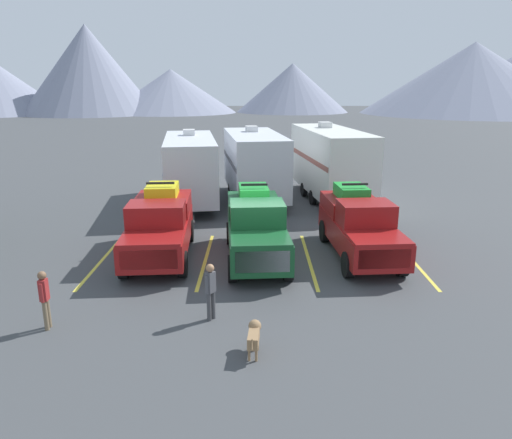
{
  "coord_description": "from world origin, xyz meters",
  "views": [
    {
      "loc": [
        -0.04,
        -15.33,
        6.04
      ],
      "look_at": [
        0.0,
        1.62,
        1.2
      ],
      "focal_mm": 33.56,
      "sensor_mm": 36.0,
      "label": 1
    }
  ],
  "objects_px": {
    "person_a": "(210,288)",
    "dog": "(253,334)",
    "camper_trailer_a": "(189,166)",
    "pickup_truck_a": "(159,225)",
    "pickup_truck_c": "(358,224)",
    "person_b": "(43,296)",
    "pickup_truck_b": "(255,226)",
    "camper_trailer_c": "(329,160)",
    "camper_trailer_b": "(253,163)"
  },
  "relations": [
    {
      "from": "camper_trailer_c",
      "to": "dog",
      "type": "bearing_deg",
      "value": -104.59
    },
    {
      "from": "camper_trailer_c",
      "to": "pickup_truck_a",
      "type": "bearing_deg",
      "value": -130.27
    },
    {
      "from": "pickup_truck_a",
      "to": "person_b",
      "type": "distance_m",
      "value": 5.71
    },
    {
      "from": "person_a",
      "to": "pickup_truck_b",
      "type": "bearing_deg",
      "value": 75.71
    },
    {
      "from": "pickup_truck_c",
      "to": "person_a",
      "type": "height_order",
      "value": "pickup_truck_c"
    },
    {
      "from": "pickup_truck_c",
      "to": "camper_trailer_b",
      "type": "relative_size",
      "value": 0.65
    },
    {
      "from": "pickup_truck_b",
      "to": "pickup_truck_c",
      "type": "xyz_separation_m",
      "value": [
        3.71,
        0.36,
        -0.03
      ]
    },
    {
      "from": "camper_trailer_c",
      "to": "camper_trailer_a",
      "type": "bearing_deg",
      "value": -173.19
    },
    {
      "from": "person_a",
      "to": "person_b",
      "type": "bearing_deg",
      "value": -173.27
    },
    {
      "from": "pickup_truck_b",
      "to": "person_a",
      "type": "xyz_separation_m",
      "value": [
        -1.18,
        -4.62,
        -0.29
      ]
    },
    {
      "from": "dog",
      "to": "pickup_truck_a",
      "type": "bearing_deg",
      "value": 117.56
    },
    {
      "from": "pickup_truck_c",
      "to": "camper_trailer_a",
      "type": "distance_m",
      "value": 10.5
    },
    {
      "from": "pickup_truck_c",
      "to": "person_b",
      "type": "xyz_separation_m",
      "value": [
        -9.01,
        -5.47,
        -0.25
      ]
    },
    {
      "from": "pickup_truck_c",
      "to": "camper_trailer_b",
      "type": "bearing_deg",
      "value": 114.01
    },
    {
      "from": "camper_trailer_c",
      "to": "person_b",
      "type": "height_order",
      "value": "camper_trailer_c"
    },
    {
      "from": "pickup_truck_a",
      "to": "dog",
      "type": "height_order",
      "value": "pickup_truck_a"
    },
    {
      "from": "pickup_truck_a",
      "to": "camper_trailer_b",
      "type": "bearing_deg",
      "value": 68.63
    },
    {
      "from": "person_a",
      "to": "person_b",
      "type": "height_order",
      "value": "person_a"
    },
    {
      "from": "pickup_truck_a",
      "to": "pickup_truck_c",
      "type": "bearing_deg",
      "value": 0.66
    },
    {
      "from": "camper_trailer_c",
      "to": "person_b",
      "type": "distance_m",
      "value": 16.86
    },
    {
      "from": "camper_trailer_b",
      "to": "person_b",
      "type": "relative_size",
      "value": 5.39
    },
    {
      "from": "pickup_truck_b",
      "to": "camper_trailer_a",
      "type": "height_order",
      "value": "camper_trailer_a"
    },
    {
      "from": "pickup_truck_c",
      "to": "person_b",
      "type": "bearing_deg",
      "value": -148.76
    },
    {
      "from": "dog",
      "to": "person_b",
      "type": "bearing_deg",
      "value": 167.9
    },
    {
      "from": "person_a",
      "to": "dog",
      "type": "height_order",
      "value": "person_a"
    },
    {
      "from": "pickup_truck_a",
      "to": "pickup_truck_b",
      "type": "xyz_separation_m",
      "value": [
        3.44,
        -0.27,
        0.02
      ]
    },
    {
      "from": "camper_trailer_a",
      "to": "person_b",
      "type": "xyz_separation_m",
      "value": [
        -1.96,
        -13.2,
        -1.06
      ]
    },
    {
      "from": "pickup_truck_c",
      "to": "dog",
      "type": "relative_size",
      "value": 5.69
    },
    {
      "from": "pickup_truck_a",
      "to": "camper_trailer_b",
      "type": "distance_m",
      "value": 9.26
    },
    {
      "from": "pickup_truck_c",
      "to": "dog",
      "type": "xyz_separation_m",
      "value": [
        -3.75,
        -6.6,
        -0.69
      ]
    },
    {
      "from": "pickup_truck_a",
      "to": "dog",
      "type": "bearing_deg",
      "value": -62.44
    },
    {
      "from": "pickup_truck_b",
      "to": "camper_trailer_b",
      "type": "bearing_deg",
      "value": 90.51
    },
    {
      "from": "pickup_truck_c",
      "to": "person_a",
      "type": "distance_m",
      "value": 6.98
    },
    {
      "from": "camper_trailer_a",
      "to": "camper_trailer_b",
      "type": "distance_m",
      "value": 3.36
    },
    {
      "from": "dog",
      "to": "camper_trailer_c",
      "type": "bearing_deg",
      "value": 75.41
    },
    {
      "from": "camper_trailer_a",
      "to": "dog",
      "type": "height_order",
      "value": "camper_trailer_a"
    },
    {
      "from": "pickup_truck_c",
      "to": "dog",
      "type": "height_order",
      "value": "pickup_truck_c"
    },
    {
      "from": "pickup_truck_b",
      "to": "camper_trailer_c",
      "type": "distance_m",
      "value": 9.82
    },
    {
      "from": "pickup_truck_b",
      "to": "camper_trailer_b",
      "type": "distance_m",
      "value": 8.9
    },
    {
      "from": "pickup_truck_a",
      "to": "pickup_truck_c",
      "type": "relative_size",
      "value": 0.99
    },
    {
      "from": "camper_trailer_a",
      "to": "camper_trailer_c",
      "type": "xyz_separation_m",
      "value": [
        7.27,
        0.87,
        0.16
      ]
    },
    {
      "from": "person_b",
      "to": "pickup_truck_b",
      "type": "bearing_deg",
      "value": 43.92
    },
    {
      "from": "camper_trailer_a",
      "to": "camper_trailer_c",
      "type": "relative_size",
      "value": 0.93
    },
    {
      "from": "pickup_truck_a",
      "to": "pickup_truck_b",
      "type": "distance_m",
      "value": 3.45
    },
    {
      "from": "pickup_truck_c",
      "to": "person_a",
      "type": "relative_size",
      "value": 3.51
    },
    {
      "from": "pickup_truck_c",
      "to": "dog",
      "type": "bearing_deg",
      "value": -119.6
    },
    {
      "from": "pickup_truck_c",
      "to": "camper_trailer_a",
      "type": "relative_size",
      "value": 0.64
    },
    {
      "from": "person_a",
      "to": "dog",
      "type": "xyz_separation_m",
      "value": [
        1.14,
        -1.62,
        -0.44
      ]
    },
    {
      "from": "pickup_truck_c",
      "to": "dog",
      "type": "distance_m",
      "value": 7.62
    },
    {
      "from": "pickup_truck_a",
      "to": "dog",
      "type": "distance_m",
      "value": 7.38
    }
  ]
}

